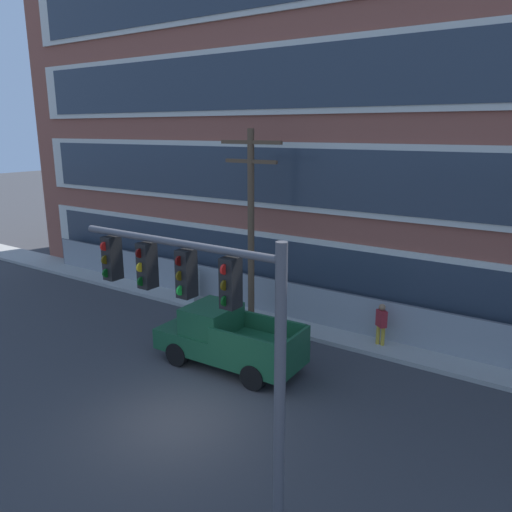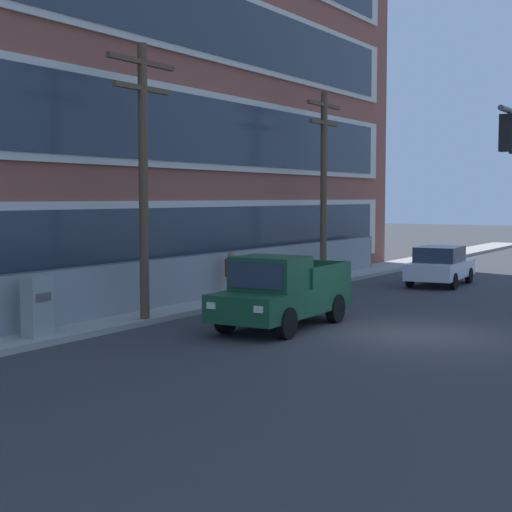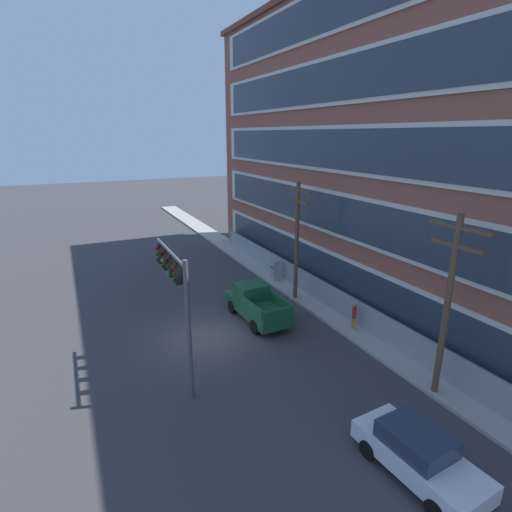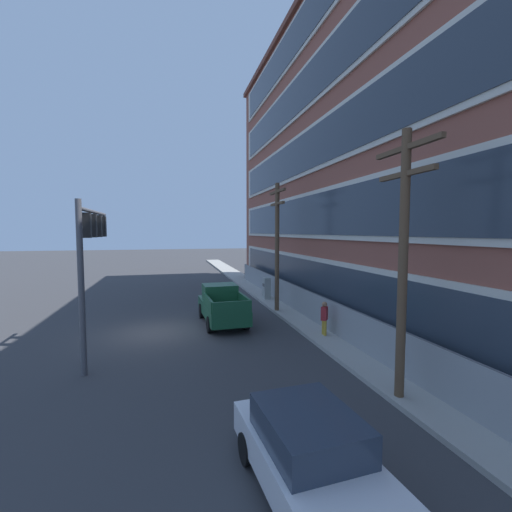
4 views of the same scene
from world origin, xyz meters
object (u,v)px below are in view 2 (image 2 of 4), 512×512
(pickup_truck_dark_green, at_px, (281,293))
(utility_pole_midblock, at_px, (324,178))
(sedan_white, at_px, (440,265))
(utility_pole_near_corner, at_px, (143,168))
(electrical_cabinet, at_px, (37,310))
(pedestrian_near_cabinet, at_px, (231,273))

(pickup_truck_dark_green, bearing_deg, utility_pole_midblock, 20.72)
(pickup_truck_dark_green, xyz_separation_m, sedan_white, (12.29, -0.24, -0.14))
(utility_pole_near_corner, relative_size, electrical_cabinet, 4.73)
(electrical_cabinet, bearing_deg, sedan_white, -13.50)
(sedan_white, distance_m, pedestrian_near_cabinet, 9.58)
(pickup_truck_dark_green, height_order, electrical_cabinet, pickup_truck_dark_green)
(utility_pole_midblock, bearing_deg, pedestrian_near_cabinet, 175.38)
(sedan_white, bearing_deg, electrical_cabinet, 166.50)
(pedestrian_near_cabinet, bearing_deg, sedan_white, -27.03)
(utility_pole_midblock, bearing_deg, pickup_truck_dark_green, -159.28)
(pedestrian_near_cabinet, bearing_deg, pickup_truck_dark_green, -132.47)
(utility_pole_midblock, relative_size, electrical_cabinet, 4.70)
(pickup_truck_dark_green, height_order, sedan_white, pickup_truck_dark_green)
(pickup_truck_dark_green, relative_size, utility_pole_midblock, 0.67)
(sedan_white, distance_m, utility_pole_midblock, 5.86)
(pickup_truck_dark_green, relative_size, pedestrian_near_cabinet, 3.01)
(utility_pole_near_corner, bearing_deg, electrical_cabinet, 173.86)
(pickup_truck_dark_green, distance_m, pedestrian_near_cabinet, 5.57)
(pickup_truck_dark_green, xyz_separation_m, pedestrian_near_cabinet, (3.76, 4.11, 0.04))
(pedestrian_near_cabinet, bearing_deg, utility_pole_midblock, -4.62)
(pickup_truck_dark_green, distance_m, electrical_cabinet, 6.34)
(pickup_truck_dark_green, relative_size, sedan_white, 1.19)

